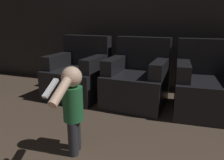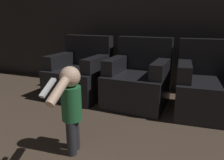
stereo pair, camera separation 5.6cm
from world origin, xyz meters
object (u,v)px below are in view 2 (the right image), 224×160
armchair_left (80,75)px  armchair_right (209,88)px  person_toddler (71,104)px  armchair_middle (138,81)px

armchair_left → armchair_right: same height
person_toddler → armchair_left: bearing=13.0°
armchair_middle → person_toddler: armchair_middle is taller
armchair_right → person_toddler: 1.79m
armchair_left → armchair_right: 1.82m
armchair_left → person_toddler: armchair_left is taller
armchair_left → armchair_middle: bearing=3.0°
armchair_left → armchair_middle: 0.91m
armchair_right → person_toddler: size_ratio=1.16×
armchair_left → armchair_middle: same height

